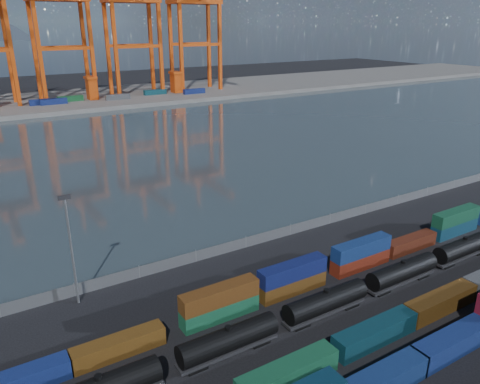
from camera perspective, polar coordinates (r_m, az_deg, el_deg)
ground at (r=66.30m, az=14.38°, el=-15.89°), size 700.00×700.00×0.00m
harbor_water at (r=151.32m, az=-15.22°, el=4.74°), size 700.00×700.00×0.00m
far_quay at (r=251.74m, az=-22.55°, el=10.09°), size 700.00×70.00×2.00m
container_row_south at (r=60.60m, az=21.22°, el=-18.00°), size 127.02×2.66×5.67m
container_row_mid at (r=71.12m, az=22.46°, el=-12.43°), size 142.47×2.58×5.50m
container_row_north at (r=75.69m, az=11.08°, el=-9.01°), size 128.78×2.30×4.91m
tanker_string at (r=62.59m, az=4.90°, el=-15.32°), size 90.92×2.88×4.13m
waterfront_fence at (r=84.25m, az=0.72°, el=-6.15°), size 160.12×0.12×2.20m
yard_light_mast at (r=68.93m, az=-19.93°, el=-6.06°), size 1.60×0.40×16.60m
gantry_cranes at (r=241.11m, az=-25.45°, el=19.31°), size 201.68×51.22×69.37m
quay_containers at (r=235.59m, az=-24.62°, el=9.78°), size 172.58×10.99×2.60m
straddle_carriers at (r=240.63m, az=-22.92°, el=11.29°), size 140.00×7.00×11.10m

